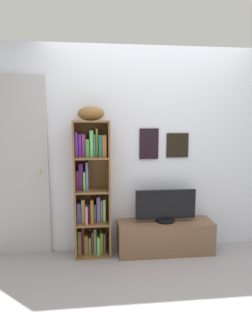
% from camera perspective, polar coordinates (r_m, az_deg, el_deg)
% --- Properties ---
extents(ground, '(5.20, 5.20, 0.04)m').
position_cam_1_polar(ground, '(2.87, 9.38, -24.05)').
color(ground, gray).
extents(back_wall, '(4.80, 0.08, 2.41)m').
position_cam_1_polar(back_wall, '(3.53, 4.88, 3.45)').
color(back_wall, silver).
rests_on(back_wall, ground).
extents(bookshelf, '(0.41, 0.30, 1.56)m').
position_cam_1_polar(bookshelf, '(3.40, -6.85, -4.92)').
color(bookshelf, brown).
rests_on(bookshelf, ground).
extents(football, '(0.31, 0.19, 0.16)m').
position_cam_1_polar(football, '(3.27, -6.90, 10.56)').
color(football, brown).
rests_on(football, bookshelf).
extents(tv_stand, '(1.12, 0.37, 0.38)m').
position_cam_1_polar(tv_stand, '(3.60, 7.64, -13.22)').
color(tv_stand, brown).
rests_on(tv_stand, ground).
extents(television, '(0.71, 0.22, 0.38)m').
position_cam_1_polar(television, '(3.47, 7.76, -7.43)').
color(television, black).
rests_on(television, tv_stand).
extents(door, '(0.80, 0.09, 2.06)m').
position_cam_1_polar(door, '(3.55, -21.36, 0.00)').
color(door, '#A5A1A4').
rests_on(door, ground).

